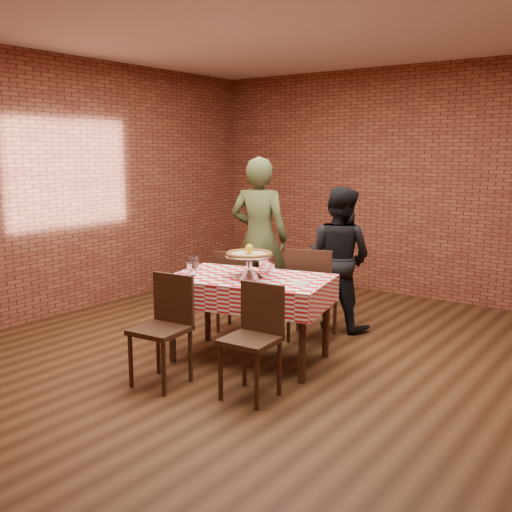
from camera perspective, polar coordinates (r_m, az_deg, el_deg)
name	(u,v)px	position (r m, az deg, el deg)	size (l,w,h in m)	color
ground	(267,358)	(5.39, 1.10, -9.87)	(6.00, 6.00, 0.00)	black
back_wall	(403,183)	(7.72, 14.14, 6.91)	(5.50, 5.50, 0.00)	maroon
table	(250,319)	(5.24, -0.59, -6.13)	(1.37, 0.82, 0.75)	#3B2115
tablecloth	(250,290)	(5.17, -0.60, -3.31)	(1.40, 0.86, 0.24)	red
pizza_stand	(249,266)	(5.11, -0.66, -1.01)	(0.44, 0.44, 0.19)	silver
pizza	(249,255)	(5.09, -0.66, 0.13)	(0.41, 0.41, 0.03)	beige
lemon	(249,249)	(5.08, -0.67, 0.69)	(0.07, 0.07, 0.09)	yellow
water_glass_left	(192,268)	(5.22, -6.28, -1.17)	(0.08, 0.08, 0.13)	white
water_glass_right	(194,263)	(5.45, -6.03, -0.68)	(0.08, 0.08, 0.13)	white
side_plate	(301,283)	(4.88, 4.36, -2.65)	(0.16, 0.16, 0.01)	white
sweetener_packet_a	(313,287)	(4.78, 5.54, -2.99)	(0.05, 0.04, 0.01)	white
sweetener_packet_b	(315,286)	(4.81, 5.74, -2.91)	(0.05, 0.04, 0.01)	white
condiment_caddy	(267,264)	(5.35, 1.06, -0.74)	(0.11, 0.09, 0.15)	silver
chair_near_left	(160,332)	(4.73, -9.30, -7.28)	(0.39, 0.39, 0.87)	#3B2115
chair_near_right	(250,343)	(4.43, -0.57, -8.46)	(0.38, 0.38, 0.86)	#3B2115
chair_far_left	(238,290)	(6.08, -1.78, -3.32)	(0.38, 0.38, 0.86)	#3B2115
chair_far_right	(313,293)	(5.83, 5.53, -3.60)	(0.45, 0.45, 0.93)	#3B2115
diner_olive	(259,238)	(6.52, 0.31, 1.76)	(0.65, 0.43, 1.79)	#464E2B
diner_black	(339,258)	(6.17, 8.08, -0.22)	(0.72, 0.56, 1.49)	black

